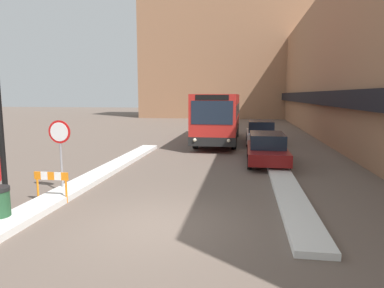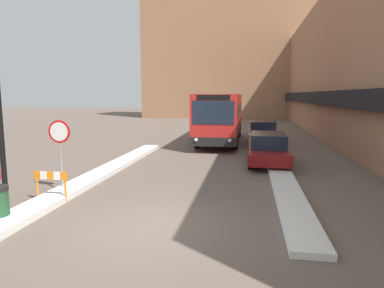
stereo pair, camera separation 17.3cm
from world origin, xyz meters
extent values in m
plane|color=#66564C|center=(0.00, 0.00, 0.00)|extent=(160.00, 160.00, 0.00)
cube|color=#996B4C|center=(10.00, 24.00, 5.38)|extent=(5.00, 60.00, 10.76)
cube|color=black|center=(7.25, 24.00, 3.05)|extent=(0.50, 60.00, 0.90)
cube|color=#996B4C|center=(0.00, 43.66, 8.87)|extent=(26.00, 8.00, 17.74)
cube|color=silver|center=(-3.60, 4.49, 0.10)|extent=(0.90, 15.47, 0.19)
cube|color=silver|center=(3.60, 3.68, 0.08)|extent=(0.90, 9.88, 0.16)
cube|color=red|center=(0.35, 15.79, 1.87)|extent=(2.60, 10.29, 2.87)
cube|color=black|center=(0.35, 15.79, 0.69)|extent=(2.62, 10.31, 0.50)
cube|color=#192333|center=(0.35, 15.79, 2.27)|extent=(2.62, 9.46, 0.79)
cube|color=#192333|center=(0.35, 10.64, 2.30)|extent=(2.29, 0.03, 1.29)
cube|color=black|center=(0.35, 10.64, 3.12)|extent=(1.82, 0.03, 0.28)
sphere|color=#F2EAC6|center=(-0.59, 10.63, 0.78)|extent=(0.20, 0.20, 0.20)
sphere|color=#F2EAC6|center=(1.29, 10.63, 0.78)|extent=(0.20, 0.20, 0.20)
cylinder|color=black|center=(-0.83, 12.60, 0.51)|extent=(0.28, 1.02, 1.02)
cylinder|color=black|center=(1.53, 12.60, 0.51)|extent=(0.28, 1.02, 1.02)
cylinder|color=black|center=(-0.83, 18.98, 0.51)|extent=(0.28, 1.02, 1.02)
cylinder|color=black|center=(1.53, 18.98, 0.51)|extent=(0.28, 1.02, 1.02)
cube|color=maroon|center=(3.20, 8.52, 0.53)|extent=(1.80, 4.66, 0.52)
cube|color=#192333|center=(3.20, 8.64, 1.12)|extent=(1.59, 2.56, 0.65)
cylinder|color=black|center=(4.02, 7.07, 0.34)|extent=(0.20, 0.68, 0.68)
cylinder|color=black|center=(2.38, 7.07, 0.34)|extent=(0.20, 0.68, 0.68)
cylinder|color=black|center=(4.02, 9.96, 0.34)|extent=(0.20, 0.68, 0.68)
cylinder|color=black|center=(2.38, 9.96, 0.34)|extent=(0.20, 0.68, 0.68)
cube|color=silver|center=(3.20, 15.11, 0.55)|extent=(1.83, 4.35, 0.61)
cube|color=#192333|center=(3.20, 15.22, 1.20)|extent=(1.61, 2.39, 0.70)
cylinder|color=black|center=(4.04, 13.76, 0.31)|extent=(0.20, 0.61, 0.61)
cylinder|color=black|center=(2.36, 13.76, 0.31)|extent=(0.20, 0.61, 0.61)
cylinder|color=black|center=(4.04, 16.46, 0.31)|extent=(0.20, 0.61, 0.61)
cylinder|color=black|center=(2.36, 16.46, 0.31)|extent=(0.20, 0.61, 0.61)
cylinder|color=gray|center=(-3.90, 2.45, 1.21)|extent=(0.07, 0.07, 2.43)
cylinder|color=red|center=(-3.90, 2.43, 2.05)|extent=(0.76, 0.03, 0.76)
cylinder|color=white|center=(-3.90, 2.42, 2.05)|extent=(0.62, 0.01, 0.62)
cylinder|color=orange|center=(-4.10, 1.38, 0.35)|extent=(0.06, 0.06, 0.70)
cylinder|color=orange|center=(-3.17, 1.38, 0.35)|extent=(0.06, 0.06, 0.70)
cube|color=orange|center=(-4.08, 1.38, 0.82)|extent=(0.22, 0.04, 0.24)
cube|color=white|center=(-3.86, 1.38, 0.82)|extent=(0.22, 0.04, 0.24)
cube|color=orange|center=(-3.64, 1.38, 0.82)|extent=(0.22, 0.04, 0.24)
cube|color=white|center=(-3.42, 1.38, 0.82)|extent=(0.22, 0.04, 0.24)
cube|color=orange|center=(-3.20, 1.38, 0.82)|extent=(0.22, 0.04, 0.24)
camera|label=1|loc=(2.11, -7.95, 3.24)|focal=32.00mm
camera|label=2|loc=(2.28, -7.92, 3.24)|focal=32.00mm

